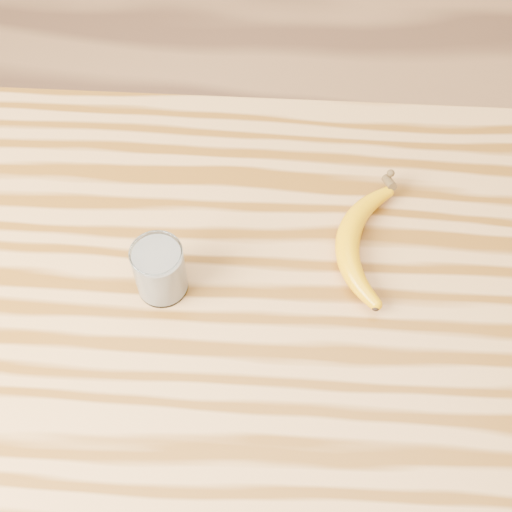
{
  "coord_description": "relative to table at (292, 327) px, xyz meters",
  "views": [
    {
      "loc": [
        -0.03,
        -0.54,
        1.85
      ],
      "look_at": [
        -0.06,
        0.04,
        0.93
      ],
      "focal_mm": 50.0,
      "sensor_mm": 36.0,
      "label": 1
    }
  ],
  "objects": [
    {
      "name": "banana",
      "position": [
        0.08,
        0.08,
        0.15
      ],
      "size": [
        0.15,
        0.33,
        0.04
      ],
      "primitive_type": null,
      "rotation": [
        0.0,
        0.0,
        -0.13
      ],
      "color": "#D38D00",
      "rests_on": "table"
    },
    {
      "name": "room",
      "position": [
        0.0,
        0.0,
        0.58
      ],
      "size": [
        4.04,
        4.04,
        2.7
      ],
      "color": "#9E6B41",
      "rests_on": "ground"
    },
    {
      "name": "smoothie_glass",
      "position": [
        -0.2,
        -0.01,
        0.18
      ],
      "size": [
        0.08,
        0.08,
        0.1
      ],
      "color": "white",
      "rests_on": "table"
    },
    {
      "name": "table",
      "position": [
        0.0,
        0.0,
        0.0
      ],
      "size": [
        1.2,
        0.8,
        0.9
      ],
      "color": "#B17A41",
      "rests_on": "ground"
    }
  ]
}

